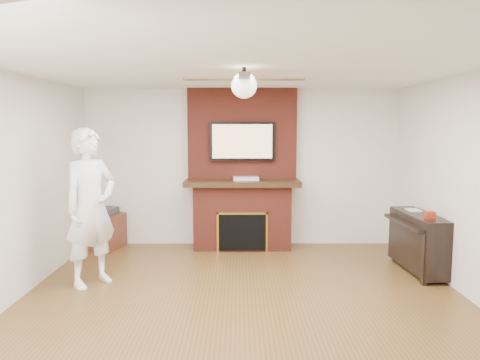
{
  "coord_description": "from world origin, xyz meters",
  "views": [
    {
      "loc": [
        -0.05,
        -4.74,
        1.92
      ],
      "look_at": [
        -0.04,
        0.9,
        1.26
      ],
      "focal_mm": 35.0,
      "sensor_mm": 36.0,
      "label": 1
    }
  ],
  "objects_px": {
    "person": "(91,207)",
    "fireplace": "(242,185)",
    "side_table": "(103,229)",
    "piano": "(418,241)"
  },
  "relations": [
    {
      "from": "person",
      "to": "fireplace",
      "type": "bearing_deg",
      "value": -8.5
    },
    {
      "from": "fireplace",
      "to": "side_table",
      "type": "distance_m",
      "value": 2.31
    },
    {
      "from": "fireplace",
      "to": "person",
      "type": "xyz_separation_m",
      "value": [
        -1.83,
        -1.77,
        -0.05
      ]
    },
    {
      "from": "side_table",
      "to": "piano",
      "type": "xyz_separation_m",
      "value": [
        4.51,
        -1.21,
        0.12
      ]
    },
    {
      "from": "person",
      "to": "piano",
      "type": "xyz_separation_m",
      "value": [
        4.14,
        0.49,
        -0.53
      ]
    },
    {
      "from": "fireplace",
      "to": "piano",
      "type": "relative_size",
      "value": 2.08
    },
    {
      "from": "piano",
      "to": "side_table",
      "type": "bearing_deg",
      "value": 161.61
    },
    {
      "from": "person",
      "to": "side_table",
      "type": "bearing_deg",
      "value": 49.83
    },
    {
      "from": "piano",
      "to": "person",
      "type": "bearing_deg",
      "value": -176.6
    },
    {
      "from": "fireplace",
      "to": "side_table",
      "type": "xyz_separation_m",
      "value": [
        -2.2,
        -0.07,
        -0.7
      ]
    }
  ]
}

